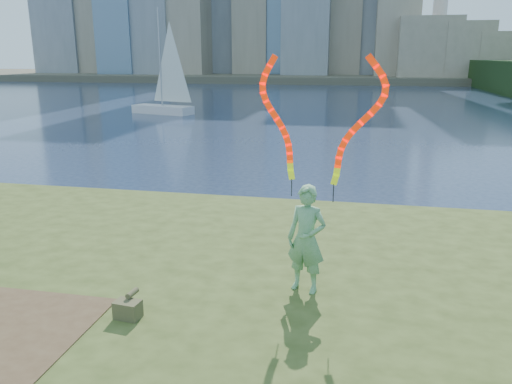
# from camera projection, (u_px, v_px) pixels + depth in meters

# --- Properties ---
(ground) EXTENTS (320.00, 320.00, 0.00)m
(ground) POSITION_uv_depth(u_px,v_px,m) (189.00, 300.00, 9.85)
(ground) COLOR #1A2742
(ground) RESTS_ON ground
(grassy_knoll) EXTENTS (20.00, 18.00, 0.80)m
(grassy_knoll) POSITION_uv_depth(u_px,v_px,m) (139.00, 349.00, 7.59)
(grassy_knoll) COLOR #344217
(grassy_knoll) RESTS_ON ground
(far_shore) EXTENTS (320.00, 40.00, 1.20)m
(far_shore) POSITION_uv_depth(u_px,v_px,m) (344.00, 77.00, 99.47)
(far_shore) COLOR #4E4939
(far_shore) RESTS_ON ground
(woman_with_ribbons) EXTENTS (2.05, 0.74, 4.19)m
(woman_with_ribbons) POSITION_uv_depth(u_px,v_px,m) (308.00, 212.00, 8.17)
(woman_with_ribbons) COLOR #1C7924
(woman_with_ribbons) RESTS_ON grassy_knoll
(canvas_bag) EXTENTS (0.41, 0.46, 0.37)m
(canvas_bag) POSITION_uv_depth(u_px,v_px,m) (128.00, 308.00, 7.57)
(canvas_bag) COLOR #494F29
(canvas_bag) RESTS_ON grassy_knoll
(sailboat) EXTENTS (5.55, 3.05, 8.38)m
(sailboat) POSITION_uv_depth(u_px,v_px,m) (165.00, 96.00, 40.87)
(sailboat) COLOR silver
(sailboat) RESTS_ON ground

